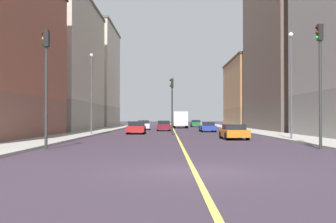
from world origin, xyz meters
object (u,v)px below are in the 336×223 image
at_px(traffic_light_median_far, 174,98).
at_px(car_blue, 210,127).
at_px(building_left_far, 253,93).
at_px(car_maroon, 166,126).
at_px(building_right_midblock, 64,65).
at_px(building_right_distant, 96,77).
at_px(car_green, 198,124).
at_px(traffic_light_left_near, 322,69).
at_px(traffic_light_right_near, 48,73).
at_px(building_left_mid, 290,45).
at_px(car_white, 146,125).
at_px(car_black, 167,124).
at_px(box_truck, 182,119).
at_px(street_lamp_left_near, 293,75).
at_px(street_lamp_right_near, 93,86).
at_px(car_red, 138,128).
at_px(car_orange, 236,132).

relative_size(traffic_light_median_far, car_blue, 1.38).
height_order(building_left_far, car_maroon, building_left_far).
relative_size(building_right_midblock, building_right_distant, 1.22).
bearing_deg(car_green, building_right_distant, 170.91).
distance_m(traffic_light_left_near, car_green, 57.29).
bearing_deg(traffic_light_left_near, traffic_light_right_near, 180.00).
height_order(building_left_mid, building_right_midblock, building_left_mid).
bearing_deg(car_white, building_right_midblock, -162.78).
bearing_deg(car_white, car_maroon, -62.20).
relative_size(car_black, box_truck, 0.58).
bearing_deg(street_lamp_left_near, street_lamp_right_near, 149.23).
xyz_separation_m(car_red, car_maroon, (2.84, 10.67, -0.01)).
xyz_separation_m(building_right_midblock, traffic_light_right_near, (8.06, -35.30, -4.89)).
height_order(traffic_light_left_near, car_black, traffic_light_left_near).
height_order(traffic_light_median_far, car_red, traffic_light_median_far).
bearing_deg(box_truck, car_maroon, -99.64).
bearing_deg(traffic_light_right_near, car_maroon, 79.52).
height_order(car_white, box_truck, box_truck).
distance_m(car_black, car_green, 6.01).
bearing_deg(car_black, car_green, -7.60).
relative_size(building_right_midblock, street_lamp_left_near, 2.99).
distance_m(car_blue, car_maroon, 6.81).
bearing_deg(traffic_light_left_near, car_orange, 106.11).
distance_m(car_black, car_red, 35.61).
bearing_deg(street_lamp_right_near, box_truck, 71.82).
bearing_deg(building_left_mid, box_truck, 135.08).
bearing_deg(building_left_far, building_right_distant, 178.77).
relative_size(building_right_midblock, traffic_light_median_far, 4.18).
xyz_separation_m(building_right_distant, car_maroon, (14.18, -27.24, -9.24)).
bearing_deg(car_black, traffic_light_left_near, -81.16).
height_order(building_left_mid, car_green, building_left_mid).
bearing_deg(street_lamp_left_near, car_maroon, 112.31).
bearing_deg(car_red, building_right_distant, 106.64).
distance_m(building_left_mid, car_black, 31.06).
xyz_separation_m(building_left_mid, car_black, (-17.10, 23.46, -11.05)).
bearing_deg(car_black, building_left_mid, -53.92).
height_order(car_black, car_white, car_white).
bearing_deg(box_truck, street_lamp_right_near, -108.18).
bearing_deg(car_green, car_red, -104.07).
xyz_separation_m(street_lamp_left_near, car_white, (-12.93, 29.89, -4.30)).
xyz_separation_m(car_orange, box_truck, (-3.18, 38.10, 0.91)).
height_order(car_black, car_blue, car_blue).
xyz_separation_m(building_left_far, traffic_light_right_near, (-23.11, -59.62, -2.40)).
xyz_separation_m(car_black, car_red, (-2.75, -35.51, 0.07)).
xyz_separation_m(traffic_light_left_near, box_truck, (-6.24, 48.72, -2.87)).
relative_size(building_left_mid, car_orange, 5.69).
relative_size(building_right_midblock, car_red, 5.42).
xyz_separation_m(car_white, car_blue, (8.47, -9.79, -0.05)).
bearing_deg(building_left_far, car_white, -133.81).
bearing_deg(building_left_mid, building_left_far, 90.00).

